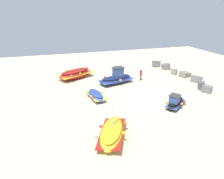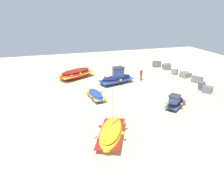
# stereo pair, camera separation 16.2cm
# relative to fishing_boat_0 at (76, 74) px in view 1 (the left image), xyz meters

# --- Properties ---
(ground_plane) EXTENTS (52.67, 52.67, 0.00)m
(ground_plane) POSITION_rel_fishing_boat_0_xyz_m (8.49, 6.25, -0.67)
(ground_plane) COLOR beige
(fishing_boat_0) EXTENTS (4.30, 5.63, 3.42)m
(fishing_boat_0) POSITION_rel_fishing_boat_0_xyz_m (0.00, 0.00, 0.00)
(fishing_boat_0) COLOR maroon
(fishing_boat_0) RESTS_ON ground_plane
(fishing_boat_1) EXTENTS (4.85, 3.53, 3.98)m
(fishing_boat_1) POSITION_rel_fishing_boat_0_xyz_m (15.55, 0.61, -0.17)
(fishing_boat_1) COLOR gold
(fishing_boat_1) RESTS_ON ground_plane
(fishing_boat_2) EXTENTS (3.47, 1.86, 0.87)m
(fishing_boat_2) POSITION_rel_fishing_boat_0_xyz_m (7.92, 1.10, -0.25)
(fishing_boat_2) COLOR #2D4C9E
(fishing_boat_2) RESTS_ON ground_plane
(fishing_boat_3) EXTENTS (3.03, 5.15, 3.39)m
(fishing_boat_3) POSITION_rel_fishing_boat_0_xyz_m (3.78, 4.92, 0.01)
(fishing_boat_3) COLOR navy
(fishing_boat_3) RESTS_ON ground_plane
(fishing_boat_4) EXTENTS (2.79, 3.21, 1.50)m
(fishing_boat_4) POSITION_rel_fishing_boat_0_xyz_m (12.34, 8.42, -0.16)
(fishing_boat_4) COLOR black
(fishing_boat_4) RESTS_ON ground_plane
(person_walking) EXTENTS (0.32, 0.32, 1.68)m
(person_walking) POSITION_rel_fishing_boat_0_xyz_m (3.68, 8.55, 0.29)
(person_walking) COLOR brown
(person_walking) RESTS_ON ground_plane
(breakwater_rocks) EXTENTS (21.80, 2.75, 1.26)m
(breakwater_rocks) POSITION_rel_fishing_boat_0_xyz_m (6.40, 14.88, -0.25)
(breakwater_rocks) COLOR slate
(breakwater_rocks) RESTS_ON ground_plane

